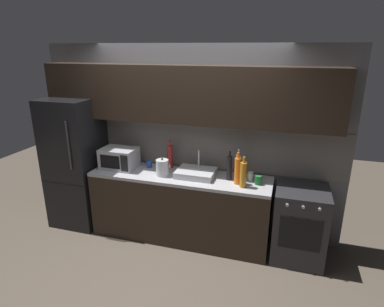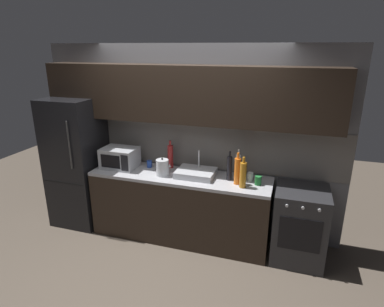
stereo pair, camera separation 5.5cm
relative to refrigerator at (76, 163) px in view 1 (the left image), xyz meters
The scene contains 16 objects.
ground_plane 2.00m from the refrigerator, 30.26° to the right, with size 10.00×10.00×0.00m, color #4C4238.
back_wall 1.70m from the refrigerator, 10.93° to the left, with size 4.07×0.44×2.50m.
counter_run 1.61m from the refrigerator, ahead, with size 2.33×0.60×0.90m.
refrigerator is the anchor object (origin of this frame).
oven_range 3.08m from the refrigerator, ahead, with size 0.60×0.62×0.90m.
microwave 0.69m from the refrigerator, ahead, with size 0.46×0.35×0.27m.
sink_basin 1.75m from the refrigerator, ahead, with size 0.48×0.38×0.30m.
kettle 1.34m from the refrigerator, ahead, with size 0.20×0.16×0.23m.
wine_bottle_orange 2.29m from the refrigerator, ahead, with size 0.08×0.08×0.39m.
wine_bottle_white 2.27m from the refrigerator, ahead, with size 0.06×0.06×0.38m.
wine_bottle_dark 2.18m from the refrigerator, ahead, with size 0.07×0.07×0.37m.
wine_bottle_red 1.36m from the refrigerator, ahead, with size 0.08×0.08×0.38m.
wine_bottle_amber 2.38m from the refrigerator, ahead, with size 0.08×0.08×0.37m.
mug_blue 1.07m from the refrigerator, ahead, with size 0.07×0.07×0.09m, color #234299.
mug_green 2.53m from the refrigerator, ahead, with size 0.08×0.08×0.11m, color #1E6B2D.
mug_clear 2.43m from the refrigerator, ahead, with size 0.07×0.07×0.11m, color silver.
Camera 1 is at (1.26, -2.70, 2.46)m, focal length 30.13 mm.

